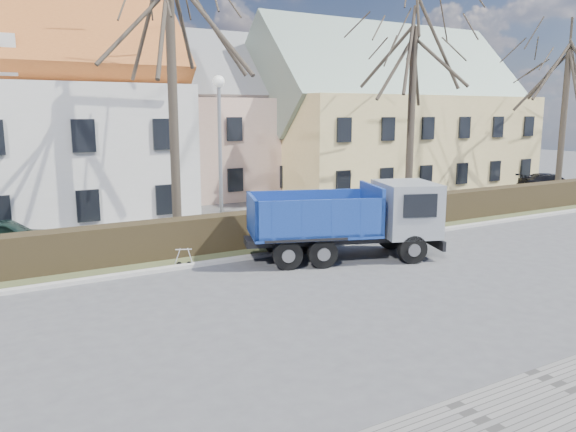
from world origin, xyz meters
TOP-DOWN VIEW (x-y plane):
  - ground at (0.00, 0.00)m, footprint 120.00×120.00m
  - curb_far at (0.00, 4.60)m, footprint 80.00×0.30m
  - grass_strip at (0.00, 6.20)m, footprint 80.00×3.00m
  - hedge at (0.00, 6.00)m, footprint 60.00×0.90m
  - building_pink at (4.00, 20.00)m, footprint 10.80×8.80m
  - building_yellow at (16.00, 17.00)m, footprint 18.80×10.80m
  - tree_1 at (-2.00, 8.50)m, footprint 9.20×9.20m
  - tree_2 at (10.00, 8.50)m, footprint 8.00×8.00m
  - tree_3 at (22.00, 8.50)m, footprint 7.60×7.60m
  - dump_truck at (1.85, 3.06)m, footprint 7.24×4.67m
  - streetlight at (-0.76, 7.00)m, footprint 0.50×0.50m
  - cart_frame at (-3.30, 4.85)m, footprint 0.86×0.69m
  - parked_car_a at (-8.09, 9.50)m, footprint 4.13×2.45m
  - parked_car_b at (23.24, 9.84)m, footprint 4.42×3.08m

SIDE VIEW (x-z plane):
  - ground at x=0.00m, z-range 0.00..0.00m
  - grass_strip at x=0.00m, z-range 0.00..0.10m
  - curb_far at x=0.00m, z-range 0.00..0.12m
  - cart_frame at x=-3.30m, z-range 0.00..0.68m
  - parked_car_b at x=23.24m, z-range 0.00..1.19m
  - hedge at x=0.00m, z-range 0.00..1.30m
  - parked_car_a at x=-8.09m, z-range 0.00..1.32m
  - dump_truck at x=1.85m, z-range 0.00..2.71m
  - streetlight at x=-0.76m, z-range 0.00..6.41m
  - building_pink at x=4.00m, z-range 0.00..8.00m
  - building_yellow at x=16.00m, z-range 0.00..8.50m
  - tree_3 at x=22.00m, z-range 0.00..10.45m
  - tree_2 at x=10.00m, z-range 0.00..11.00m
  - tree_1 at x=-2.00m, z-range 0.00..12.65m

